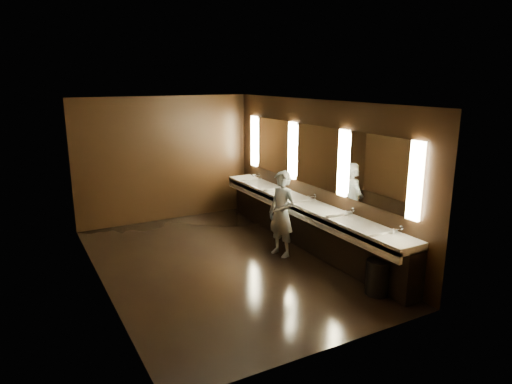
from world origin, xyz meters
The scene contains 10 objects.
floor centered at (0.00, 0.00, 0.00)m, with size 6.00×6.00×0.00m, color black.
ceiling centered at (0.00, 0.00, 2.80)m, with size 4.00×6.00×0.02m, color #2D2D2B.
wall_back centered at (0.00, 3.00, 1.40)m, with size 4.00×0.02×2.80m, color black.
wall_front centered at (0.00, -3.00, 1.40)m, with size 4.00×0.02×2.80m, color black.
wall_left centered at (-2.00, 0.00, 1.40)m, with size 0.02×6.00×2.80m, color black.
wall_right centered at (2.00, 0.00, 1.40)m, with size 0.02×6.00×2.80m, color black.
sink_counter centered at (1.79, 0.00, 0.50)m, with size 0.55×5.40×1.01m.
mirror_band centered at (1.98, 0.00, 1.75)m, with size 0.06×5.03×1.15m.
person centered at (1.14, -0.15, 0.79)m, with size 0.58×0.38×1.58m, color #89B4CC.
trash_bin centered at (1.58, -2.19, 0.27)m, with size 0.35×0.35×0.54m, color black.
Camera 1 is at (-3.08, -6.85, 3.18)m, focal length 32.00 mm.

